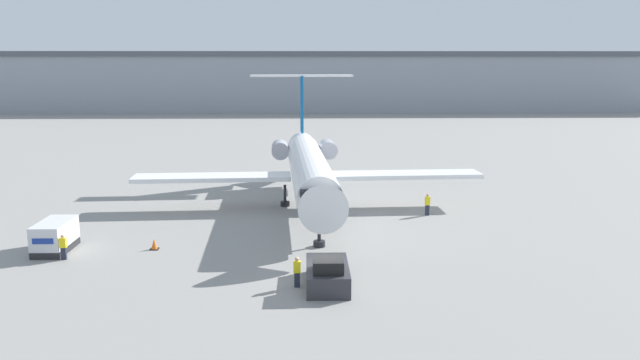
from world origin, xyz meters
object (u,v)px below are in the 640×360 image
(traffic_cone_left, at_px, (154,244))
(pushback_tug, at_px, (327,274))
(airplane_main, at_px, (309,168))
(luggage_cart, at_px, (55,236))
(worker_by_wing, at_px, (427,204))
(worker_on_apron, at_px, (63,247))
(worker_near_tug, at_px, (297,271))

(traffic_cone_left, bearing_deg, pushback_tug, -31.95)
(airplane_main, height_order, pushback_tug, airplane_main)
(pushback_tug, relative_size, traffic_cone_left, 6.48)
(airplane_main, distance_m, luggage_cart, 20.67)
(worker_by_wing, distance_m, worker_on_apron, 27.35)
(worker_near_tug, distance_m, worker_on_apron, 15.68)
(airplane_main, bearing_deg, traffic_cone_left, -131.95)
(pushback_tug, distance_m, worker_near_tug, 1.71)
(pushback_tug, xyz_separation_m, luggage_cart, (-17.71, 6.83, 0.30))
(luggage_cart, bearing_deg, worker_by_wing, 18.83)
(worker_near_tug, relative_size, worker_on_apron, 1.06)
(airplane_main, height_order, worker_on_apron, airplane_main)
(airplane_main, xyz_separation_m, worker_on_apron, (-15.59, -13.58, -2.62))
(pushback_tug, relative_size, worker_on_apron, 2.84)
(worker_near_tug, distance_m, traffic_cone_left, 12.02)
(luggage_cart, relative_size, worker_near_tug, 2.20)
(luggage_cart, xyz_separation_m, traffic_cone_left, (6.41, 0.21, -0.66))
(luggage_cart, distance_m, worker_by_wing, 27.84)
(worker_on_apron, xyz_separation_m, traffic_cone_left, (5.19, 2.02, -0.51))
(airplane_main, xyz_separation_m, luggage_cart, (-16.81, -11.77, -2.47))
(luggage_cart, height_order, worker_by_wing, luggage_cart)
(pushback_tug, height_order, luggage_cart, luggage_cart)
(worker_near_tug, bearing_deg, worker_by_wing, 57.11)
(worker_near_tug, height_order, worker_on_apron, worker_near_tug)
(worker_by_wing, height_order, worker_on_apron, worker_by_wing)
(luggage_cart, xyz_separation_m, worker_by_wing, (26.35, 8.99, -0.06))
(airplane_main, relative_size, traffic_cone_left, 41.14)
(airplane_main, distance_m, worker_by_wing, 10.26)
(worker_near_tug, bearing_deg, worker_on_apron, 160.72)
(luggage_cart, xyz_separation_m, worker_on_apron, (1.22, -1.81, -0.15))
(worker_by_wing, xyz_separation_m, traffic_cone_left, (-19.93, -8.78, -0.60))
(worker_on_apron, bearing_deg, traffic_cone_left, 21.27)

